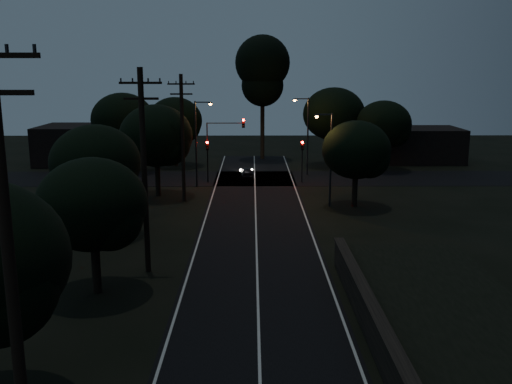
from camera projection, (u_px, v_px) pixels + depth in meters
name	position (u px, v px, depth m)	size (l,w,h in m)	color
road_surface	(255.00, 203.00, 47.18)	(60.00, 70.00, 0.03)	black
retaining_wall	(484.00, 374.00, 19.62)	(6.93, 26.00, 1.60)	black
utility_pole_near	(10.00, 271.00, 13.45)	(2.20, 0.30, 12.00)	black
utility_pole_mid	(144.00, 168.00, 30.17)	(2.20, 0.30, 11.00)	black
utility_pole_far	(182.00, 136.00, 46.84)	(2.20, 0.30, 10.50)	black
tree_left_b	(96.00, 207.00, 27.41)	(5.33, 5.33, 6.78)	black
tree_left_c	(98.00, 165.00, 37.07)	(5.86, 5.86, 7.40)	black
tree_left_d	(159.00, 137.00, 48.72)	(6.28, 6.28, 7.96)	black
tree_far_nw	(177.00, 122.00, 64.38)	(6.16, 6.16, 7.80)	black
tree_far_w	(125.00, 121.00, 60.33)	(6.63, 6.63, 8.45)	black
tree_far_ne	(336.00, 115.00, 64.34)	(7.02, 7.02, 8.88)	black
tree_far_e	(386.00, 125.00, 61.64)	(5.97, 5.97, 7.58)	black
tree_right_a	(359.00, 151.00, 45.08)	(5.46, 5.46, 6.94)	black
tall_pine	(263.00, 70.00, 68.25)	(6.55, 6.55, 14.89)	black
building_left	(85.00, 144.00, 66.99)	(10.00, 8.00, 4.40)	black
building_right	(421.00, 145.00, 68.28)	(9.00, 7.00, 4.00)	black
signal_left	(207.00, 154.00, 55.22)	(0.28, 0.35, 4.10)	black
signal_right	(302.00, 154.00, 55.28)	(0.28, 0.35, 4.10)	black
signal_mast	(225.00, 138.00, 54.91)	(3.70, 0.35, 6.25)	black
streetlight_a	(198.00, 138.00, 52.89)	(1.66, 0.26, 8.00)	black
streetlight_b	(306.00, 131.00, 58.82)	(1.66, 0.26, 8.00)	black
streetlight_c	(329.00, 153.00, 45.20)	(1.46, 0.26, 7.50)	black
car	(247.00, 172.00, 58.26)	(1.22, 3.04, 1.04)	black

